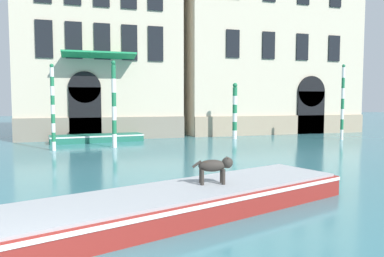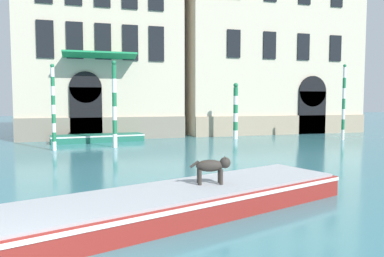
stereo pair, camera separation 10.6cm
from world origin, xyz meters
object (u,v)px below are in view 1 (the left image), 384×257
at_px(mooring_pole_1, 235,111).
at_px(mooring_pole_0, 114,104).
at_px(mooring_pole_2, 343,102).
at_px(boat_foreground, 188,200).
at_px(boat_moored_near_palazzo, 97,138).
at_px(mooring_pole_3, 53,107).
at_px(dog_on_deck, 215,166).

bearing_deg(mooring_pole_1, mooring_pole_0, -163.75).
bearing_deg(mooring_pole_2, boat_foreground, -138.55).
distance_m(boat_foreground, mooring_pole_1, 15.91).
bearing_deg(boat_moored_near_palazzo, mooring_pole_0, -82.61).
bearing_deg(mooring_pole_1, boat_moored_near_palazzo, 174.57).
distance_m(mooring_pole_1, mooring_pole_3, 10.89).
relative_size(mooring_pole_0, mooring_pole_2, 0.97).
distance_m(boat_foreground, dog_on_deck, 0.99).
bearing_deg(mooring_pole_0, dog_on_deck, -84.18).
relative_size(dog_on_deck, boat_moored_near_palazzo, 0.17).
relative_size(dog_on_deck, mooring_pole_2, 0.20).
distance_m(boat_moored_near_palazzo, mooring_pole_2, 14.98).
xyz_separation_m(mooring_pole_0, mooring_pole_1, (7.65, 2.23, -0.46)).
height_order(mooring_pole_2, mooring_pole_3, mooring_pole_2).
bearing_deg(boat_foreground, mooring_pole_3, 87.71).
xyz_separation_m(mooring_pole_1, mooring_pole_2, (6.09, -2.42, 0.54)).
bearing_deg(mooring_pole_0, mooring_pole_1, 16.25).
bearing_deg(boat_moored_near_palazzo, mooring_pole_1, -11.88).
bearing_deg(dog_on_deck, mooring_pole_1, 74.88).
height_order(boat_foreground, mooring_pole_3, mooring_pole_3).
bearing_deg(mooring_pole_3, boat_moored_near_palazzo, 57.65).
xyz_separation_m(boat_foreground, dog_on_deck, (0.70, 0.21, 0.66)).
xyz_separation_m(boat_foreground, mooring_pole_3, (-3.41, 11.49, 1.80)).
relative_size(boat_moored_near_palazzo, mooring_pole_0, 1.21).
relative_size(mooring_pole_1, mooring_pole_3, 0.84).
height_order(mooring_pole_1, mooring_pole_3, mooring_pole_3).
height_order(boat_foreground, boat_moored_near_palazzo, boat_foreground).
xyz_separation_m(boat_foreground, mooring_pole_2, (13.25, 11.70, 2.03)).
distance_m(boat_foreground, mooring_pole_3, 12.12).
relative_size(mooring_pole_0, mooring_pole_1, 1.27).
height_order(mooring_pole_1, mooring_pole_2, mooring_pole_2).
xyz_separation_m(dog_on_deck, mooring_pole_2, (12.54, 11.50, 1.37)).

